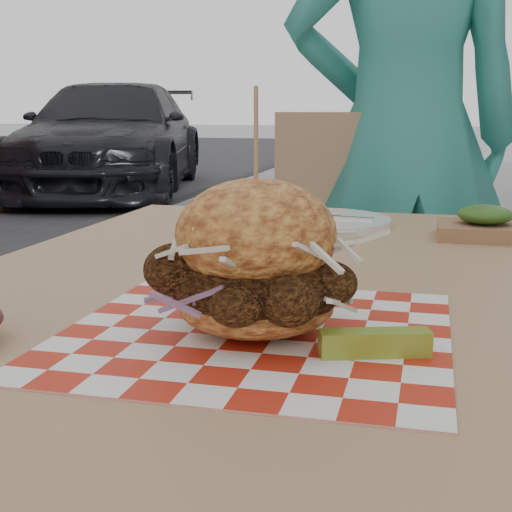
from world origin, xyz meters
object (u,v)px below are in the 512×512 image
object	(u,v)px
patio_table	(266,333)
patio_chair	(342,268)
diner	(404,137)
sandwich	(256,266)
car_dark	(113,137)

from	to	relation	value
patio_table	patio_chair	size ratio (longest dim) A/B	1.26
diner	patio_chair	world-z (taller)	diner
patio_table	sandwich	xyz separation A→B (m)	(0.04, -0.24, 0.14)
car_dark	patio_table	world-z (taller)	car_dark
diner	sandwich	size ratio (longest dim) A/B	7.77
diner	car_dark	xyz separation A→B (m)	(-3.54, 5.78, -0.25)
diner	patio_table	bearing A→B (deg)	70.82
patio_table	sandwich	size ratio (longest dim) A/B	5.28
patio_table	sandwich	bearing A→B (deg)	-79.32
patio_table	patio_chair	distance (m)	0.94
diner	sandwich	world-z (taller)	diner
diner	car_dark	distance (m)	6.79
sandwich	patio_table	bearing A→B (deg)	100.68
car_dark	patio_chair	distance (m)	6.84
car_dark	sandwich	size ratio (longest dim) A/B	19.10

